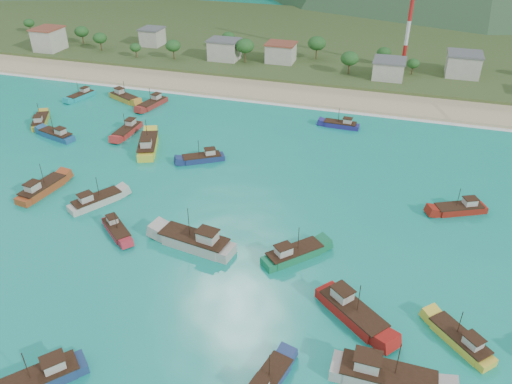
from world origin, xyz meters
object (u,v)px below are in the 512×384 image
(boat_32, at_px, (128,131))
(boat_11, at_px, (57,135))
(boat_4, at_px, (153,104))
(boat_26, at_px, (116,230))
(boat_31, at_px, (124,98))
(boat_1, at_px, (41,122))
(boat_18, at_px, (341,125))
(boat_27, at_px, (385,378))
(boat_6, at_px, (460,340))
(boat_23, at_px, (81,96))
(boat_19, at_px, (266,384))
(boat_7, at_px, (293,255))
(boat_13, at_px, (459,209))
(boat_2, at_px, (39,380))
(boat_22, at_px, (203,158))
(boat_17, at_px, (96,201))
(boat_0, at_px, (42,189))
(boat_8, at_px, (196,242))
(boat_29, at_px, (352,312))
(boat_5, at_px, (148,146))

(boat_32, bearing_deg, boat_11, 25.99)
(boat_4, height_order, boat_26, boat_4)
(boat_4, relative_size, boat_31, 0.97)
(boat_1, relative_size, boat_18, 1.10)
(boat_27, bearing_deg, boat_6, 136.25)
(boat_23, bearing_deg, boat_19, 148.56)
(boat_7, xyz_separation_m, boat_18, (-0.70, 54.21, -0.17))
(boat_13, distance_m, boat_23, 105.80)
(boat_13, distance_m, boat_26, 62.36)
(boat_11, bearing_deg, boat_13, -78.25)
(boat_2, height_order, boat_22, boat_2)
(boat_1, relative_size, boat_31, 0.94)
(boat_13, bearing_deg, boat_17, 79.25)
(boat_6, distance_m, boat_27, 12.80)
(boat_17, height_order, boat_32, boat_17)
(boat_1, height_order, boat_7, boat_7)
(boat_0, bearing_deg, boat_32, 93.66)
(boat_1, bearing_deg, boat_7, -52.80)
(boat_0, height_order, boat_2, boat_0)
(boat_32, bearing_deg, boat_0, 86.06)
(boat_6, distance_m, boat_13, 33.13)
(boat_7, bearing_deg, boat_18, 134.23)
(boat_8, height_order, boat_13, boat_8)
(boat_23, xyz_separation_m, boat_26, (43.78, -55.08, -0.04))
(boat_19, bearing_deg, boat_4, 139.56)
(boat_23, bearing_deg, boat_17, 140.00)
(boat_6, bearing_deg, boat_7, 110.93)
(boat_8, bearing_deg, boat_17, 83.00)
(boat_27, height_order, boat_32, boat_27)
(boat_7, bearing_deg, boat_11, -159.70)
(boat_26, bearing_deg, boat_11, -91.91)
(boat_26, bearing_deg, boat_13, 152.51)
(boat_4, xyz_separation_m, boat_23, (-22.53, -0.23, -0.12))
(boat_8, bearing_deg, boat_18, -6.46)
(boat_6, xyz_separation_m, boat_22, (-52.07, 38.10, -0.01))
(boat_1, xyz_separation_m, boat_11, (9.06, -5.92, 0.01))
(boat_1, distance_m, boat_29, 95.65)
(boat_0, bearing_deg, boat_7, 1.68)
(boat_5, height_order, boat_26, boat_5)
(boat_19, xyz_separation_m, boat_26, (-33.73, 22.78, -0.08))
(boat_2, bearing_deg, boat_13, -91.24)
(boat_13, height_order, boat_26, boat_13)
(boat_0, relative_size, boat_2, 1.09)
(boat_4, bearing_deg, boat_6, 151.63)
(boat_23, bearing_deg, boat_1, 106.18)
(boat_8, relative_size, boat_17, 1.34)
(boat_19, height_order, boat_29, boat_29)
(boat_8, relative_size, boat_32, 1.37)
(boat_4, bearing_deg, boat_11, 74.72)
(boat_17, height_order, boat_26, boat_17)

